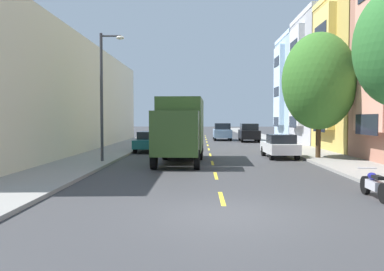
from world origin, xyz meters
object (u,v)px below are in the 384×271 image
street_lamp (104,88)px  parked_suv_black (249,132)px  street_tree_second (319,81)px  parked_motorcycle (374,185)px  parked_wagon_navy (175,130)px  moving_sky_sedan (222,131)px  parked_hatchback_white (280,146)px  parked_wagon_teal (150,141)px  delivery_box_truck (181,127)px  parked_pickup_burgundy (169,132)px  parked_wagon_silver (160,136)px

street_lamp → parked_suv_black: 23.73m
street_tree_second → parked_motorcycle: street_tree_second is taller
parked_wagon_navy → moving_sky_sedan: bearing=-64.6°
parked_suv_black → moving_sky_sedan: (-2.70, 2.93, 0.00)m
parked_hatchback_white → moving_sky_sedan: 20.88m
parked_wagon_teal → parked_motorcycle: 20.00m
street_tree_second → parked_motorcycle: bearing=-98.0°
street_tree_second → parked_hatchback_white: bearing=153.9°
parked_wagon_navy → parked_motorcycle: parked_wagon_navy is taller
street_lamp → delivery_box_truck: bearing=11.3°
parked_hatchback_white → parked_wagon_teal: same height
parked_hatchback_white → parked_pickup_burgundy: 25.28m
parked_wagon_navy → parked_motorcycle: size_ratio=2.31×
delivery_box_truck → parked_pickup_burgundy: size_ratio=1.48×
parked_hatchback_white → parked_wagon_navy: bearing=104.5°
parked_wagon_teal → parked_wagon_navy: size_ratio=1.00×
street_tree_second → parked_wagon_teal: street_tree_second is taller
street_tree_second → moving_sky_sedan: 22.55m
parked_pickup_burgundy → parked_wagon_navy: size_ratio=1.13×
parked_pickup_burgundy → parked_wagon_silver: 11.35m
delivery_box_truck → parked_wagon_teal: size_ratio=1.66×
delivery_box_truck → parked_wagon_navy: bearing=94.2°
parked_wagon_teal → moving_sky_sedan: 16.99m
street_tree_second → parked_wagon_teal: bearing=151.2°
street_tree_second → parked_wagon_silver: street_tree_second is taller
parked_wagon_navy → moving_sky_sedan: 14.66m
parked_hatchback_white → parked_motorcycle: bearing=-88.0°
parked_hatchback_white → parked_wagon_silver: size_ratio=0.85×
street_tree_second → delivery_box_truck: 8.73m
delivery_box_truck → moving_sky_sedan: delivery_box_truck is taller
street_lamp → street_tree_second: bearing=10.3°
parked_wagon_teal → parked_motorcycle: bearing=-62.5°
parked_pickup_burgundy → delivery_box_truck: bearing=-84.1°
street_lamp → parked_wagon_silver: 16.05m
parked_suv_black → parked_wagon_navy: 18.50m
parked_wagon_teal → moving_sky_sedan: moving_sky_sedan is taller
parked_hatchback_white → parked_pickup_burgundy: size_ratio=0.76×
parked_pickup_burgundy → parked_wagon_teal: 18.76m
parked_wagon_silver → parked_wagon_teal: (-0.03, -7.41, 0.00)m
street_lamp → parked_pickup_burgundy: size_ratio=1.31×
parked_hatchback_white → moving_sky_sedan: size_ratio=0.84×
parked_pickup_burgundy → parked_wagon_teal: size_ratio=1.13×
delivery_box_truck → parked_wagon_teal: 7.94m
parked_hatchback_white → parked_wagon_navy: 35.10m
delivery_box_truck → parked_wagon_teal: delivery_box_truck is taller
delivery_box_truck → parked_wagon_silver: 15.07m
street_lamp → delivery_box_truck: street_lamp is taller
parked_wagon_silver → moving_sky_sedan: bearing=53.3°
street_tree_second → street_lamp: bearing=-169.7°
street_tree_second → delivery_box_truck: (-8.19, -1.40, -2.68)m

